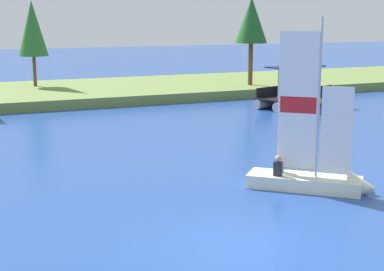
{
  "coord_description": "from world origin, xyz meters",
  "views": [
    {
      "loc": [
        -6.84,
        -12.28,
        5.64
      ],
      "look_at": [
        2.17,
        8.04,
        1.2
      ],
      "focal_mm": 55.48,
      "sensor_mm": 36.0,
      "label": 1
    }
  ],
  "objects_px": {
    "sailboat": "(322,177)",
    "shoreline_tree_right": "(251,21)",
    "wooden_dock": "(299,97)",
    "shoreline_tree_midright": "(32,29)",
    "pontoon_boat": "(295,97)"
  },
  "relations": [
    {
      "from": "shoreline_tree_midright",
      "to": "sailboat",
      "type": "bearing_deg",
      "value": -81.24
    },
    {
      "from": "shoreline_tree_midright",
      "to": "wooden_dock",
      "type": "bearing_deg",
      "value": -33.46
    },
    {
      "from": "pontoon_boat",
      "to": "shoreline_tree_right",
      "type": "bearing_deg",
      "value": 65.71
    },
    {
      "from": "shoreline_tree_midright",
      "to": "sailboat",
      "type": "relative_size",
      "value": 1.04
    },
    {
      "from": "shoreline_tree_midright",
      "to": "shoreline_tree_right",
      "type": "xyz_separation_m",
      "value": [
        14.95,
        -5.73,
        0.55
      ]
    },
    {
      "from": "sailboat",
      "to": "shoreline_tree_right",
      "type": "bearing_deg",
      "value": 109.02
    },
    {
      "from": "shoreline_tree_midright",
      "to": "wooden_dock",
      "type": "relative_size",
      "value": 1.14
    },
    {
      "from": "wooden_dock",
      "to": "sailboat",
      "type": "relative_size",
      "value": 0.91
    },
    {
      "from": "shoreline_tree_right",
      "to": "sailboat",
      "type": "distance_m",
      "value": 26.09
    },
    {
      "from": "wooden_dock",
      "to": "pontoon_boat",
      "type": "relative_size",
      "value": 0.91
    },
    {
      "from": "shoreline_tree_right",
      "to": "wooden_dock",
      "type": "xyz_separation_m",
      "value": [
        1.12,
        -4.89,
        -5.17
      ]
    },
    {
      "from": "shoreline_tree_right",
      "to": "sailboat",
      "type": "relative_size",
      "value": 1.08
    },
    {
      "from": "wooden_dock",
      "to": "pontoon_boat",
      "type": "distance_m",
      "value": 2.92
    },
    {
      "from": "shoreline_tree_midright",
      "to": "pontoon_boat",
      "type": "xyz_separation_m",
      "value": [
        14.21,
        -12.83,
        -4.2
      ]
    },
    {
      "from": "sailboat",
      "to": "pontoon_boat",
      "type": "height_order",
      "value": "sailboat"
    }
  ]
}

